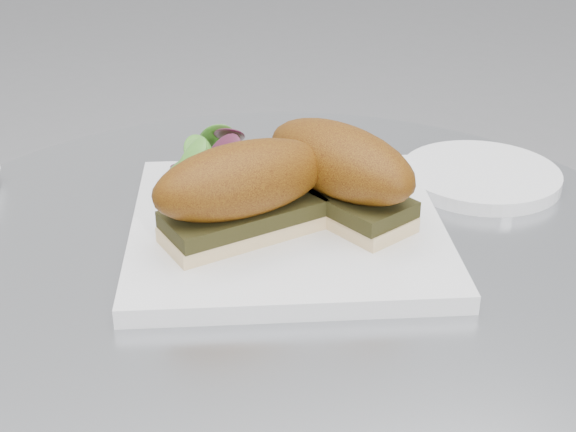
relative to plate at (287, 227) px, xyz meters
name	(u,v)px	position (x,y,z in m)	size (l,w,h in m)	color
plate	(287,227)	(0.00, 0.00, 0.00)	(0.27, 0.27, 0.02)	white
sandwich_left	(243,189)	(-0.04, -0.02, 0.05)	(0.17, 0.11, 0.08)	#F8DA9B
sandwich_right	(339,170)	(0.05, 0.00, 0.05)	(0.13, 0.18, 0.08)	#F8DA9B
salad	(220,168)	(-0.04, 0.07, 0.03)	(0.12, 0.12, 0.05)	#559631
saucer	(481,176)	(0.22, 0.05, 0.00)	(0.16, 0.16, 0.01)	white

